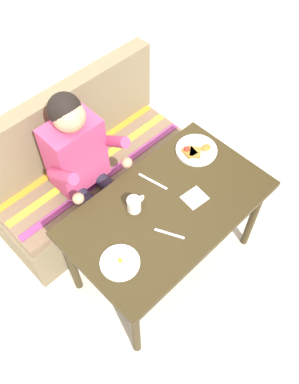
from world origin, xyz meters
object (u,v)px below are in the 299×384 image
(couch, at_px, (90,174))
(napkin, at_px, (195,198))
(table, at_px, (167,214))
(coffee_mug, at_px, (134,204))
(knife, at_px, (153,181))
(person, at_px, (83,161))
(plate_eggs, at_px, (120,263))
(plate_breakfast, at_px, (196,150))
(fork, at_px, (169,234))

(couch, distance_m, napkin, 0.94)
(table, xyz_separation_m, coffee_mug, (-0.15, 0.12, 0.13))
(napkin, bearing_deg, table, 155.60)
(table, xyz_separation_m, couch, (0.00, 0.76, -0.32))
(table, height_order, knife, knife)
(table, xyz_separation_m, napkin, (0.15, -0.07, 0.09))
(person, xyz_separation_m, knife, (0.20, -0.40, -0.01))
(table, relative_size, knife, 6.00)
(couch, height_order, person, person)
(plate_eggs, height_order, napkin, plate_eggs)
(person, bearing_deg, napkin, -66.13)
(person, relative_size, knife, 6.06)
(couch, xyz_separation_m, plate_breakfast, (0.42, -0.60, 0.41))
(coffee_mug, relative_size, knife, 0.59)
(couch, height_order, coffee_mug, couch)
(couch, height_order, plate_breakfast, couch)
(fork, distance_m, knife, 0.37)
(plate_breakfast, xyz_separation_m, fork, (-0.54, -0.29, -0.01))
(fork, xyz_separation_m, knife, (0.19, 0.32, 0.00))
(coffee_mug, height_order, napkin, coffee_mug)
(coffee_mug, bearing_deg, plate_eggs, -145.90)
(coffee_mug, bearing_deg, napkin, -32.45)
(table, bearing_deg, plate_eggs, -170.51)
(person, bearing_deg, knife, -63.42)
(table, xyz_separation_m, person, (-0.14, 0.59, 0.09))
(plate_breakfast, height_order, knife, plate_breakfast)
(table, bearing_deg, knife, 71.59)
(couch, xyz_separation_m, coffee_mug, (-0.15, -0.64, 0.45))
(plate_eggs, distance_m, coffee_mug, 0.35)
(couch, bearing_deg, plate_eggs, -117.31)
(fork, bearing_deg, table, 20.36)
(table, height_order, person, person)
(table, relative_size, coffee_mug, 10.17)
(plate_eggs, bearing_deg, plate_breakfast, 15.53)
(person, distance_m, plate_eggs, 0.72)
(table, relative_size, couch, 0.83)
(fork, bearing_deg, knife, 33.37)
(couch, relative_size, person, 1.19)
(plate_breakfast, relative_size, knife, 1.30)
(coffee_mug, distance_m, napkin, 0.36)
(plate_breakfast, bearing_deg, plate_eggs, -164.47)
(person, relative_size, plate_eggs, 5.76)
(knife, bearing_deg, coffee_mug, -174.62)
(table, distance_m, couch, 0.83)
(plate_eggs, distance_m, napkin, 0.58)
(couch, relative_size, fork, 8.47)
(plate_breakfast, xyz_separation_m, napkin, (-0.27, -0.23, -0.01))
(napkin, bearing_deg, plate_eggs, -179.62)
(couch, bearing_deg, knife, -83.92)
(plate_breakfast, distance_m, coffee_mug, 0.57)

